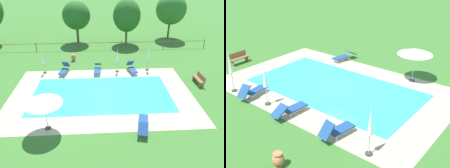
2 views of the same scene
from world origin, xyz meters
TOP-DOWN VIEW (x-y plane):
  - ground_plane at (0.00, 0.00)m, footprint 160.00×160.00m
  - pool_deck_paving at (0.00, 0.00)m, footprint 14.13×9.05m
  - swimming_pool_water at (0.00, 0.00)m, footprint 10.67×5.59m
  - pool_coping_rim at (0.00, 0.00)m, footprint 11.15×6.07m
  - sun_lounger_north_near_steps at (-3.39, 3.96)m, footprint 0.88×1.93m
  - sun_lounger_north_mid at (2.95, 3.91)m, footprint 0.87×1.97m
  - sun_lounger_north_far at (-0.29, 3.95)m, footprint 0.73×2.07m
  - sun_lounger_north_end at (2.50, -4.17)m, footprint 1.01×2.14m
  - patio_umbrella_open_foreground at (-3.36, -3.90)m, footprint 2.20×2.20m
  - patio_umbrella_closed_row_west at (-5.23, 4.14)m, footprint 0.32×0.32m
  - patio_umbrella_closed_row_mid_west at (4.47, 4.21)m, footprint 0.32×0.32m
  - patio_umbrella_closed_row_centre at (1.55, 4.01)m, footprint 0.32×0.32m
  - wooden_bench_lawn_side at (8.30, 1.25)m, footprint 0.49×1.51m
  - terracotta_urn_near_fence at (-2.83, 7.00)m, footprint 0.50×0.50m

SIDE VIEW (x-z plane):
  - ground_plane at x=0.00m, z-range 0.00..0.00m
  - pool_deck_paving at x=0.00m, z-range 0.00..0.01m
  - swimming_pool_water at x=0.00m, z-range 0.00..0.01m
  - pool_coping_rim at x=0.00m, z-range 0.01..0.01m
  - sun_lounger_north_end at x=2.50m, z-range -0.01..0.73m
  - terracotta_urn_near_fence at x=-2.83m, z-range 0.03..0.69m
  - sun_lounger_north_far at x=-0.29m, z-range -0.03..0.75m
  - sun_lounger_north_mid at x=2.95m, z-range -0.08..0.86m
  - sun_lounger_north_near_steps at x=-3.39m, z-range -0.10..0.89m
  - wooden_bench_lawn_side at x=8.30m, z-range 0.03..0.90m
  - patio_umbrella_closed_row_west at x=-5.23m, z-range 0.32..2.60m
  - patio_umbrella_closed_row_centre at x=1.55m, z-range 0.36..2.65m
  - patio_umbrella_closed_row_mid_west at x=4.47m, z-range 0.37..2.92m
  - patio_umbrella_open_foreground at x=-3.36m, z-range 0.90..3.17m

